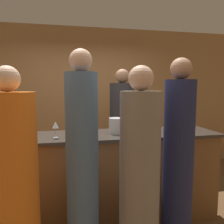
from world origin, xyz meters
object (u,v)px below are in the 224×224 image
at_px(wine_bottle_0, 154,123).
at_px(wine_bottle_1, 74,130).
at_px(guest_3, 140,177).
at_px(guest_4, 13,193).
at_px(guest_0, 82,166).
at_px(ice_bucket, 116,126).
at_px(guest_1, 178,162).
at_px(bartender, 122,134).

bearing_deg(wine_bottle_0, wine_bottle_1, -165.37).
relative_size(guest_3, guest_4, 1.01).
bearing_deg(wine_bottle_1, guest_3, -43.84).
bearing_deg(guest_3, wine_bottle_1, 136.16).
bearing_deg(guest_0, guest_4, -162.14).
relative_size(wine_bottle_1, ice_bucket, 1.52).
bearing_deg(guest_0, guest_1, -0.06).
bearing_deg(bartender, ice_bucket, 71.19).
relative_size(wine_bottle_0, wine_bottle_1, 1.00).
relative_size(bartender, guest_4, 1.07).
bearing_deg(guest_0, wine_bottle_1, 98.00).
distance_m(guest_3, wine_bottle_1, 0.83).
bearing_deg(bartender, wine_bottle_1, 53.72).
xyz_separation_m(guest_1, ice_bucket, (-0.48, 0.64, 0.27)).
height_order(guest_0, wine_bottle_0, guest_0).
bearing_deg(guest_4, wine_bottle_0, 28.85).
xyz_separation_m(guest_4, ice_bucket, (1.00, 0.82, 0.35)).
bearing_deg(guest_1, wine_bottle_1, 158.63).
height_order(bartender, wine_bottle_1, bartender).
bearing_deg(guest_3, bartender, 81.52).
distance_m(guest_1, guest_4, 1.50).
height_order(bartender, wine_bottle_0, bartender).
xyz_separation_m(bartender, guest_3, (-0.24, -1.59, -0.04)).
bearing_deg(bartender, wine_bottle_0, 104.93).
bearing_deg(guest_0, ice_bucket, 54.77).
distance_m(wine_bottle_0, wine_bottle_1, 1.03).
relative_size(guest_3, wine_bottle_0, 6.47).
xyz_separation_m(guest_0, guest_3, (0.49, -0.14, -0.09)).
xyz_separation_m(bartender, guest_4, (-1.28, -1.63, -0.06)).
relative_size(guest_3, ice_bucket, 9.82).
relative_size(wine_bottle_0, ice_bucket, 1.52).
bearing_deg(wine_bottle_0, guest_1, -91.01).
xyz_separation_m(wine_bottle_0, wine_bottle_1, (-1.00, -0.26, -0.00)).
height_order(bartender, guest_3, bartender).
xyz_separation_m(guest_3, ice_bucket, (-0.04, 0.78, 0.33)).
relative_size(bartender, guest_3, 1.06).
bearing_deg(guest_4, wine_bottle_1, 48.64).
height_order(guest_3, ice_bucket, guest_3).
height_order(bartender, guest_1, bartender).
bearing_deg(ice_bucket, wine_bottle_0, 0.51).
xyz_separation_m(guest_0, guest_4, (-0.55, -0.18, -0.11)).
bearing_deg(guest_1, guest_4, -173.23).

